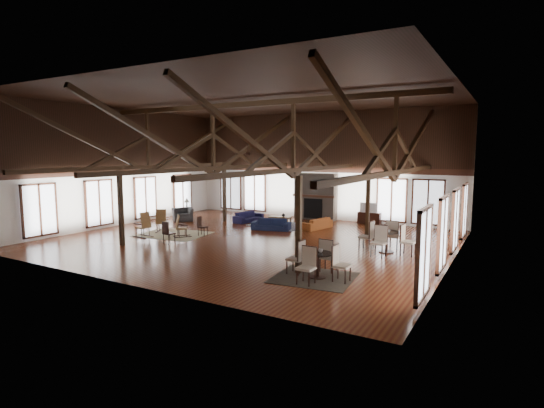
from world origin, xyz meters
The scene contains 31 objects.
floor centered at (0.00, 0.00, 0.00)m, with size 16.00×16.00×0.00m, color #622E14.
ceiling centered at (0.00, 0.00, 6.00)m, with size 16.00×14.00×0.02m, color black.
wall_back centered at (0.00, 7.00, 3.00)m, with size 16.00×0.02×6.00m, color white.
wall_front centered at (0.00, -7.00, 3.00)m, with size 16.00×0.02×6.00m, color white.
wall_left centered at (-8.00, 0.00, 3.00)m, with size 0.02×14.00×6.00m, color white.
wall_right centered at (8.00, 0.00, 3.00)m, with size 0.02×14.00×6.00m, color white.
roof_truss centered at (0.00, 0.00, 4.03)m, with size 15.60×14.07×3.14m.
post_grid centered at (0.00, 0.00, 1.52)m, with size 8.16×7.16×3.05m.
fireplace centered at (0.00, 6.67, 1.29)m, with size 2.50×0.69×2.60m.
ceiling_fan centered at (0.50, -1.00, 3.73)m, with size 1.60×1.60×0.75m.
sofa_navy_front centered at (-0.49, 2.53, 0.27)m, with size 1.87×0.73×0.55m, color #141B39.
sofa_navy_left centered at (-2.82, 4.07, 0.27)m, with size 0.72×1.84×0.54m, color #16153C.
sofa_orange centered at (1.28, 3.94, 0.27)m, with size 0.72×1.84×0.54m, color #99491D.
coffee_table centered at (-0.79, 4.02, 0.39)m, with size 1.27×0.80×0.45m.
vase centered at (-0.64, 4.06, 0.54)m, with size 0.18×0.18×0.19m, color #B2B2B2.
armchair centered at (-6.13, 2.49, 0.35)m, with size 1.07×0.93×0.69m, color #2D2E30.
side_table_lamp centered at (-6.80, 3.61, 0.43)m, with size 0.44×0.44×1.14m.
rocking_chair_a centered at (-4.70, -0.56, 0.52)m, with size 0.82×0.96×1.10m.
rocking_chair_b centered at (-3.11, -1.05, 0.47)m, with size 0.81×0.86×1.00m.
rocking_chair_c centered at (-4.48, -1.86, 0.53)m, with size 0.91×0.53×1.13m.
side_chair_a centered at (-2.53, -0.30, 0.51)m, with size 0.44×0.44×0.88m.
side_chair_b centered at (-2.56, -2.41, 0.55)m, with size 0.44×0.44×0.94m.
cafe_table_near centered at (4.73, -3.66, 0.53)m, with size 2.04×2.04×1.06m.
cafe_table_far centered at (5.65, 0.63, 0.56)m, with size 2.17×2.17×1.12m.
cup_near centered at (4.77, -3.56, 0.82)m, with size 0.14×0.14×0.11m, color #B2B2B2.
cup_far centered at (5.74, 0.53, 0.85)m, with size 0.11×0.11×0.09m, color #B2B2B2.
tv_console centered at (3.11, 6.75, 0.30)m, with size 1.20×0.45×0.60m, color black.
television centered at (3.06, 6.75, 0.86)m, with size 0.91×0.12×0.52m, color #B2B2B2.
rug_tan centered at (-3.82, -0.72, 0.01)m, with size 3.02×2.37×0.01m, color #CABC8C.
rug_navy centered at (-0.69, 3.92, 0.01)m, with size 2.95×2.21×0.01m, color #182043.
rug_dark centered at (4.64, -3.74, 0.01)m, with size 2.33×2.12×0.01m, color black.
Camera 1 is at (9.75, -15.10, 3.74)m, focal length 28.00 mm.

